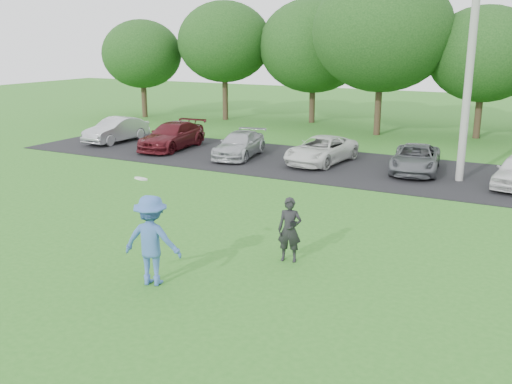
% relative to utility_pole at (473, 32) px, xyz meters
% --- Properties ---
extents(ground, '(100.00, 100.00, 0.00)m').
position_rel_utility_pole_xyz_m(ground, '(-3.72, -12.66, -5.35)').
color(ground, '#2C7120').
rests_on(ground, ground).
extents(parking_lot, '(32.00, 6.50, 0.03)m').
position_rel_utility_pole_xyz_m(parking_lot, '(-3.72, 0.34, -5.34)').
color(parking_lot, black).
rests_on(parking_lot, ground).
extents(utility_pole, '(0.28, 0.28, 10.70)m').
position_rel_utility_pole_xyz_m(utility_pole, '(0.00, 0.00, 0.00)').
color(utility_pole, '#9C9B97').
rests_on(utility_pole, ground).
extents(frisbee_player, '(1.41, 1.01, 2.37)m').
position_rel_utility_pole_xyz_m(frisbee_player, '(-4.39, -12.64, -4.37)').
color(frisbee_player, '#3D63AD').
rests_on(frisbee_player, ground).
extents(camera_bystander, '(0.64, 0.49, 1.55)m').
position_rel_utility_pole_xyz_m(camera_bystander, '(-2.33, -10.10, -4.57)').
color(camera_bystander, black).
rests_on(camera_bystander, ground).
extents(parked_cars, '(27.65, 4.90, 1.23)m').
position_rel_utility_pole_xyz_m(parked_cars, '(-3.86, 0.41, -4.74)').
color(parked_cars, '#AFB1B6').
rests_on(parked_cars, parking_lot).
extents(tree_row, '(42.39, 9.85, 8.64)m').
position_rel_utility_pole_xyz_m(tree_row, '(-2.21, 10.10, -0.44)').
color(tree_row, '#38281C').
rests_on(tree_row, ground).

